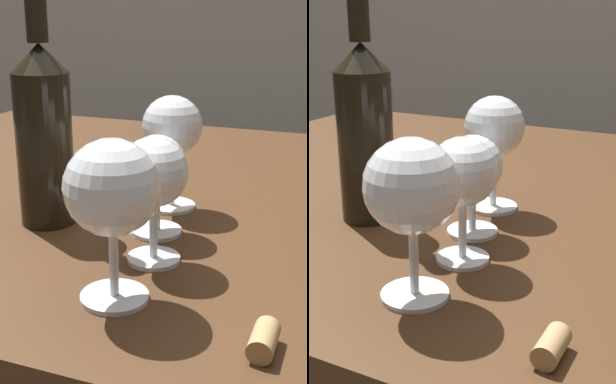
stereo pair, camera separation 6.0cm
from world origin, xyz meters
The scene contains 7 objects.
dining_table centered at (0.00, 0.00, 0.63)m, with size 1.31×0.93×0.71m.
wine_glass_merlot centered at (0.02, -0.34, 0.82)m, with size 0.09×0.09×0.16m.
wine_glass_white centered at (0.02, -0.25, 0.81)m, with size 0.08×0.08×0.14m.
wine_glass_pinot centered at (0.00, -0.17, 0.79)m, with size 0.07×0.07×0.12m.
wine_glass_port centered at (-0.01, -0.08, 0.82)m, with size 0.08×0.08×0.16m.
wine_bottle centered at (-0.15, -0.19, 0.83)m, with size 0.07×0.07×0.32m.
cork centered at (0.17, -0.38, 0.72)m, with size 0.02×0.02×0.04m, color tan.
Camera 1 is at (0.23, -0.78, 0.98)m, focal length 52.26 mm.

